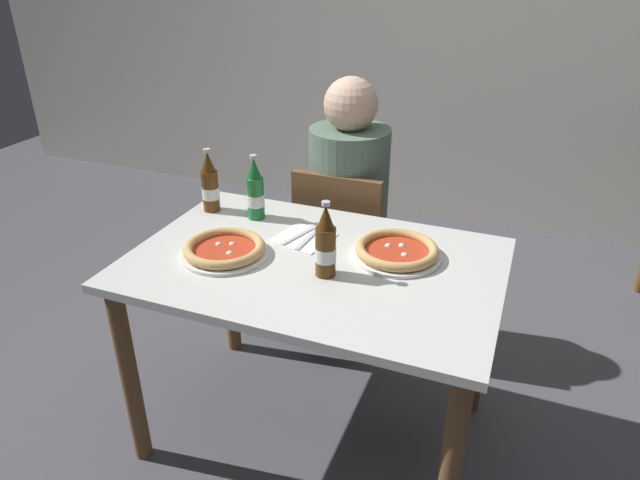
# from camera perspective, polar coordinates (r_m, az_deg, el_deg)

# --- Properties ---
(ground_plane) EXTENTS (8.00, 8.00, 0.00)m
(ground_plane) POSITION_cam_1_polar(r_m,az_deg,el_deg) (2.31, -0.48, -18.47)
(ground_plane) COLOR #4C4C51
(back_wall_tiled) EXTENTS (7.00, 0.10, 2.60)m
(back_wall_tiled) POSITION_cam_1_polar(r_m,az_deg,el_deg) (3.76, 12.99, 21.19)
(back_wall_tiled) COLOR silver
(back_wall_tiled) RESTS_ON ground_plane
(dining_table_main) EXTENTS (1.20, 0.80, 0.75)m
(dining_table_main) POSITION_cam_1_polar(r_m,az_deg,el_deg) (1.91, -0.55, -5.03)
(dining_table_main) COLOR silver
(dining_table_main) RESTS_ON ground_plane
(chair_behind_table) EXTENTS (0.40, 0.40, 0.85)m
(chair_behind_table) POSITION_cam_1_polar(r_m,az_deg,el_deg) (2.51, 2.40, -0.61)
(chair_behind_table) COLOR brown
(chair_behind_table) RESTS_ON ground_plane
(diner_seated) EXTENTS (0.34, 0.34, 1.21)m
(diner_seated) POSITION_cam_1_polar(r_m,az_deg,el_deg) (2.51, 2.82, 1.95)
(diner_seated) COLOR #2D3342
(diner_seated) RESTS_ON ground_plane
(pizza_margherita_near) EXTENTS (0.29, 0.29, 0.04)m
(pizza_margherita_near) POSITION_cam_1_polar(r_m,az_deg,el_deg) (1.90, -9.57, -0.94)
(pizza_margherita_near) COLOR white
(pizza_margherita_near) RESTS_ON dining_table_main
(pizza_marinara_far) EXTENTS (0.29, 0.29, 0.04)m
(pizza_marinara_far) POSITION_cam_1_polar(r_m,az_deg,el_deg) (1.88, 7.71, -1.11)
(pizza_marinara_far) COLOR white
(pizza_marinara_far) RESTS_ON dining_table_main
(beer_bottle_left) EXTENTS (0.07, 0.07, 0.25)m
(beer_bottle_left) POSITION_cam_1_polar(r_m,az_deg,el_deg) (2.12, -6.51, 4.81)
(beer_bottle_left) COLOR #196B2D
(beer_bottle_left) RESTS_ON dining_table_main
(beer_bottle_center) EXTENTS (0.07, 0.07, 0.25)m
(beer_bottle_center) POSITION_cam_1_polar(r_m,az_deg,el_deg) (1.72, 0.57, -0.49)
(beer_bottle_center) COLOR #512D0F
(beer_bottle_center) RESTS_ON dining_table_main
(beer_bottle_right) EXTENTS (0.07, 0.07, 0.25)m
(beer_bottle_right) POSITION_cam_1_polar(r_m,az_deg,el_deg) (2.21, -10.99, 5.44)
(beer_bottle_right) COLOR #512D0F
(beer_bottle_right) RESTS_ON dining_table_main
(napkin_with_cutlery) EXTENTS (0.21, 0.21, 0.01)m
(napkin_with_cutlery) POSITION_cam_1_polar(r_m,az_deg,el_deg) (1.99, -1.64, 0.23)
(napkin_with_cutlery) COLOR white
(napkin_with_cutlery) RESTS_ON dining_table_main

